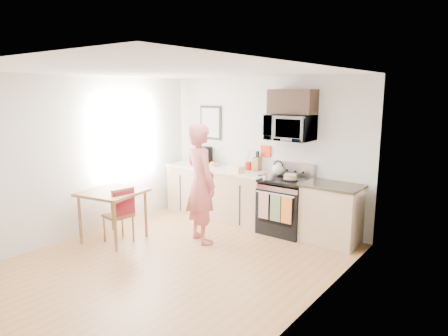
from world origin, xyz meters
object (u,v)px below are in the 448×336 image
Objects in this scene: cake at (290,177)px; person at (201,184)px; dining_table at (113,197)px; microwave at (290,128)px; range at (285,207)px; chair at (122,208)px.

person is at bearing -130.32° from cake.
microwave is at bearing 45.87° from dining_table.
person reaches higher than cake.
microwave reaches higher than person.
dining_table is at bearing -137.04° from cake.
range is 1.29× the size of chair.
range is 0.62× the size of person.
person is (-0.87, -1.14, 0.50)m from range.
cake is at bearing -53.43° from microwave.
range is at bearing -103.97° from person.
range is 4.38× the size of cake.
range is 2.65m from chair.
chair is (0.25, -0.03, -0.14)m from dining_table.
microwave reaches higher than dining_table.
microwave is 0.84× the size of chair.
chair is 3.40× the size of cake.
microwave reaches higher than chair.
microwave is 2.87× the size of cake.
range is 1.52m from person.
range is at bearing 44.38° from dining_table.
dining_table is 0.28m from chair.
person is (-0.87, -1.25, -0.82)m from microwave.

